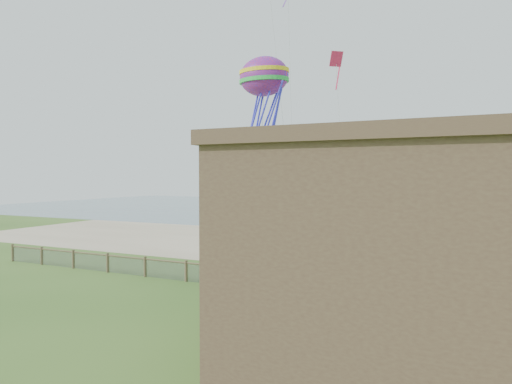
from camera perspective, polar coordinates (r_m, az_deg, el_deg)
ground at (r=21.11m, az=-11.13°, el=-15.07°), size 160.00×160.00×0.00m
sand_beach at (r=40.55m, az=7.74°, el=-6.78°), size 72.00×20.00×0.02m
ocean at (r=83.34m, az=16.86°, el=-2.34°), size 160.00×68.00×0.02m
chainlink_fence at (r=25.89m, az=-3.11°, el=-10.57°), size 36.20×0.20×1.25m
motel at (r=15.51m, az=28.84°, el=-8.21°), size 15.00×10.00×7.00m
motel_deck at (r=22.08m, az=27.68°, el=-13.82°), size 15.00×2.00×0.50m
picnic_table at (r=22.46m, az=10.18°, el=-12.89°), size 2.24×1.84×0.85m
octopus_kite at (r=31.04m, az=0.99°, el=10.90°), size 3.65×2.69×7.20m
kite_red at (r=36.81m, az=9.99°, el=15.00°), size 1.98×2.08×2.64m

